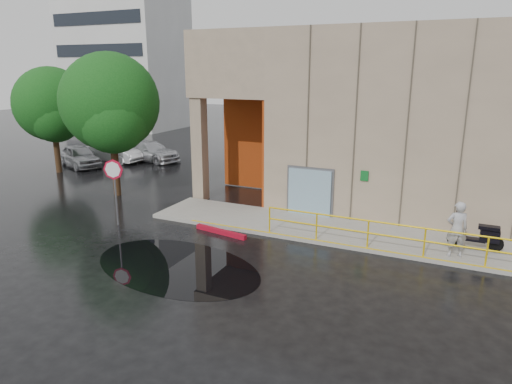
% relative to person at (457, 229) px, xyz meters
% --- Properties ---
extents(ground, '(120.00, 120.00, 0.00)m').
position_rel_person_xyz_m(ground, '(-6.15, -3.61, -1.12)').
color(ground, black).
rests_on(ground, ground).
extents(sidewalk, '(20.00, 3.00, 0.15)m').
position_rel_person_xyz_m(sidewalk, '(-2.15, 0.89, -1.04)').
color(sidewalk, gray).
rests_on(sidewalk, ground).
extents(building, '(20.00, 10.17, 8.00)m').
position_rel_person_xyz_m(building, '(-1.05, 7.37, 3.09)').
color(building, gray).
rests_on(building, ground).
extents(guardrail, '(9.56, 0.06, 1.03)m').
position_rel_person_xyz_m(guardrail, '(-1.90, -0.46, -0.44)').
color(guardrail, yellow).
rests_on(guardrail, sidewalk).
extents(distant_building, '(12.00, 8.08, 15.00)m').
position_rel_person_xyz_m(distant_building, '(-34.15, 24.36, 6.38)').
color(distant_building, silver).
rests_on(distant_building, ground).
extents(person, '(0.82, 0.68, 1.94)m').
position_rel_person_xyz_m(person, '(0.00, 0.00, 0.00)').
color(person, '#AEAEB2').
rests_on(person, sidewalk).
extents(scooter, '(1.85, 0.62, 1.43)m').
position_rel_person_xyz_m(scooter, '(0.65, 1.08, -0.15)').
color(scooter, black).
rests_on(scooter, sidewalk).
extents(stop_sign, '(0.82, 0.26, 2.79)m').
position_rel_person_xyz_m(stop_sign, '(-12.90, -1.99, 0.90)').
color(stop_sign, slate).
rests_on(stop_sign, ground).
extents(red_curb, '(2.40, 0.58, 0.18)m').
position_rel_person_xyz_m(red_curb, '(-8.46, -1.11, -1.03)').
color(red_curb, maroon).
rests_on(red_curb, ground).
extents(puddle, '(6.88, 4.95, 0.01)m').
position_rel_person_xyz_m(puddle, '(-8.31, -4.39, -1.12)').
color(puddle, black).
rests_on(puddle, ground).
extents(car_a, '(4.52, 3.28, 1.43)m').
position_rel_person_xyz_m(car_a, '(-23.15, 6.11, -0.40)').
color(car_a, '#A2A4A8').
rests_on(car_a, ground).
extents(car_b, '(4.36, 1.72, 1.41)m').
position_rel_person_xyz_m(car_b, '(-22.15, 8.29, -0.41)').
color(car_b, silver).
rests_on(car_b, ground).
extents(car_c, '(5.00, 2.54, 1.39)m').
position_rel_person_xyz_m(car_c, '(-20.17, 9.63, -0.42)').
color(car_c, '#AFB0B6').
rests_on(car_c, ground).
extents(tree_near, '(4.80, 4.80, 7.13)m').
position_rel_person_xyz_m(tree_near, '(-15.93, 1.51, 3.42)').
color(tree_near, '#312110').
rests_on(tree_near, ground).
extents(tree_far, '(4.47, 4.47, 6.46)m').
position_rel_person_xyz_m(tree_far, '(-22.94, 4.21, 2.92)').
color(tree_far, '#312110').
rests_on(tree_far, ground).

